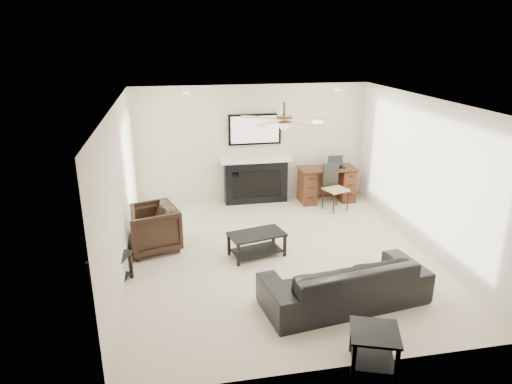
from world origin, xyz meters
TOP-DOWN VIEW (x-y plane):
  - room_shell at (0.19, 0.08)m, footprint 5.50×5.54m
  - sofa at (0.47, -1.54)m, footprint 2.34×1.19m
  - armchair at (-2.13, 0.61)m, footprint 1.05×1.03m
  - coffee_table at (-0.43, 0.06)m, footprint 0.99×0.69m
  - end_table_near at (0.32, -2.79)m, footprint 0.66×0.66m
  - end_table_left at (-2.68, -0.44)m, footprint 0.64×0.64m
  - fireplace_unit at (0.03, 2.58)m, footprint 1.52×0.34m
  - desk at (1.56, 2.34)m, footprint 1.22×0.56m
  - desk_chair at (1.56, 1.79)m, footprint 0.54×0.55m
  - laptop at (1.76, 2.32)m, footprint 0.33×0.24m

SIDE VIEW (x-z plane):
  - coffee_table at x=-0.43m, z-range 0.00..0.40m
  - end_table_near at x=0.32m, z-range 0.00..0.45m
  - end_table_left at x=-2.68m, z-range 0.00..0.45m
  - sofa at x=0.47m, z-range 0.00..0.65m
  - desk at x=1.56m, z-range 0.00..0.76m
  - armchair at x=-2.13m, z-range 0.00..0.77m
  - desk_chair at x=1.56m, z-range 0.00..0.97m
  - laptop at x=1.76m, z-range 0.76..0.99m
  - fireplace_unit at x=0.03m, z-range 0.00..1.91m
  - room_shell at x=0.19m, z-range 0.42..2.94m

